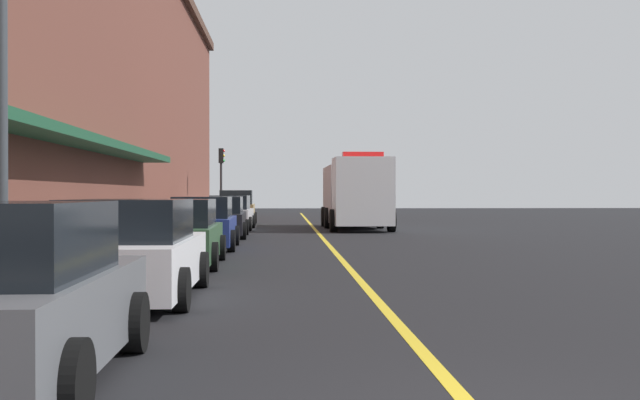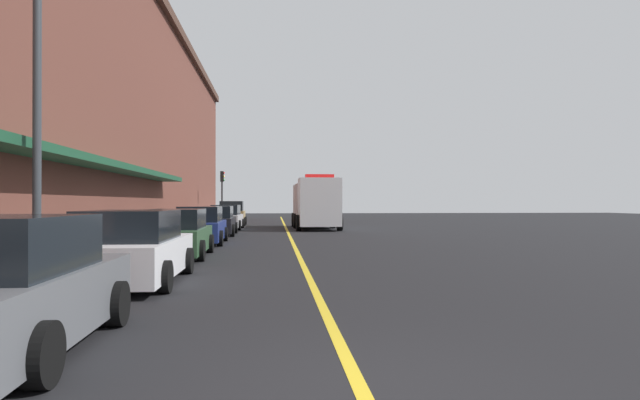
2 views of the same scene
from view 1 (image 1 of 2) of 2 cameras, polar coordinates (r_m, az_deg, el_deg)
The scene contains 15 objects.
ground_plane at distance 30.25m, azimuth 0.04°, elevation -2.69°, with size 112.00×112.00×0.00m, color black.
sidewalk_left at distance 30.58m, azimuth -11.66°, elevation -2.53°, with size 2.40×70.00×0.15m, color gray.
lane_center_stripe at distance 30.25m, azimuth 0.04°, elevation -2.68°, with size 0.16×70.00×0.01m, color gold.
parked_car_0 at distance 7.22m, azimuth -22.65°, elevation -6.89°, with size 2.05×4.13×1.61m.
parked_car_1 at distance 12.41m, azimuth -13.98°, elevation -3.81°, with size 2.16×4.58×1.59m.
parked_car_2 at distance 17.87m, azimuth -10.55°, elevation -2.55°, with size 2.04×4.47×1.55m.
parked_car_3 at distance 23.30m, azimuth -8.73°, elevation -1.80°, with size 2.09×4.56×1.58m.
parked_car_4 at distance 29.29m, azimuth -7.50°, elevation -1.35°, with size 2.15×4.91×1.56m.
parked_car_5 at distance 35.50m, azimuth -6.72°, elevation -1.01°, with size 2.16×4.56×1.59m.
parked_car_6 at distance 41.45m, azimuth -6.27°, elevation -0.65°, with size 2.18×4.24×1.85m.
box_truck at distance 35.93m, azimuth 2.67°, elevation 0.46°, with size 2.94×8.19×3.48m.
parking_meter_0 at distance 39.09m, azimuth -8.45°, elevation -0.42°, with size 0.14×0.18×1.33m.
parking_meter_1 at distance 35.25m, azimuth -9.07°, elevation -0.52°, with size 0.14×0.18×1.33m.
street_lamp_left at distance 13.40m, azimuth -22.77°, elevation 12.17°, with size 0.44×0.44×6.94m.
traffic_light_near at distance 47.01m, azimuth -7.41°, elevation 2.29°, with size 0.38×0.36×4.30m.
Camera 1 is at (-1.47, -5.17, 1.68)m, focal length 42.68 mm.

